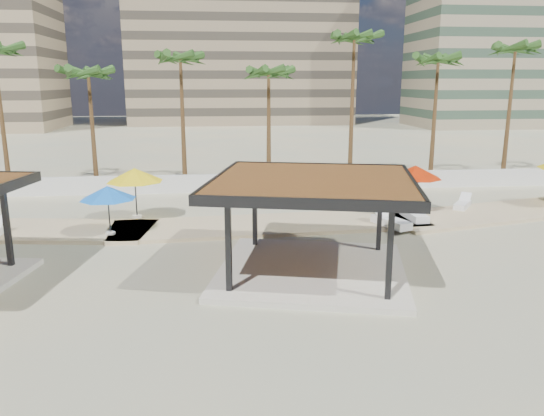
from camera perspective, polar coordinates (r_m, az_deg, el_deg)
The scene contains 19 objects.
ground at distance 20.33m, azimuth -3.57°, elevation -7.36°, with size 200.00×200.00×0.00m, color tan.
promenade at distance 27.74m, azimuth -0.17°, elevation -1.50°, with size 44.45×7.97×0.24m.
boundary_wall at distance 35.62m, azimuth -4.77°, elevation 2.69°, with size 56.00×0.30×1.20m, color silver.
building_mid at distance 97.37m, azimuth -3.45°, elevation 17.56°, with size 38.00×16.00×30.40m.
building_east at distance 98.51m, azimuth 24.91°, elevation 18.10°, with size 32.00×15.00×36.40m.
pavilion_central at distance 20.05m, azimuth 4.40°, elevation -0.96°, with size 8.94×8.94×3.75m.
umbrella_b at distance 28.68m, azimuth -14.56°, elevation 3.44°, with size 3.90×3.90×2.64m.
umbrella_c at distance 30.08m, azimuth 15.16°, elevation 3.76°, with size 3.38×3.38×2.58m.
umbrella_d at distance 29.88m, azimuth 13.73°, elevation 3.68°, with size 3.44×3.44×2.52m.
umbrella_f at distance 25.80m, azimuth -17.28°, elevation 1.56°, with size 3.40×3.40×2.32m.
lounger_b at distance 28.86m, azimuth 15.03°, elevation -0.70°, with size 0.86×2.32×0.86m.
lounger_c at distance 27.17m, azimuth 12.61°, elevation -1.41°, with size 1.62×2.54×0.92m.
lounger_d at distance 32.25m, azimuth 19.80°, elevation 0.36°, with size 1.67×1.91×0.73m.
palm_c at distance 38.00m, azimuth -19.14°, elevation 13.11°, with size 3.00×3.00×8.59m.
palm_d at distance 37.98m, azimuth -9.81°, elevation 15.09°, with size 3.00×3.00×9.61m.
palm_e at distance 37.59m, azimuth -0.36°, elevation 13.89°, with size 3.00×3.00×8.63m.
palm_f at distance 38.93m, azimuth 8.83°, elevation 16.98°, with size 3.00×3.00×11.00m.
palm_g at distance 40.42m, azimuth 17.43°, elevation 14.48°, with size 3.00×3.00×9.54m.
palm_h at distance 43.66m, azimuth 24.68°, elevation 14.77°, with size 3.00×3.00×10.36m.
Camera 1 is at (-0.77, -18.99, 7.20)m, focal length 35.00 mm.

